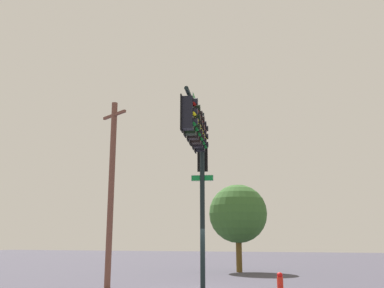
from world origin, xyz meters
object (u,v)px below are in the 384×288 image
(tree_near, at_px, (238,214))
(fire_hydrant, at_px, (280,283))
(signal_pole_assembly, at_px, (198,145))
(utility_pole, at_px, (111,188))

(tree_near, bearing_deg, fire_hydrant, 19.19)
(signal_pole_assembly, bearing_deg, tree_near, -174.89)
(fire_hydrant, height_order, tree_near, tree_near)
(signal_pole_assembly, relative_size, tree_near, 1.29)
(utility_pole, distance_m, fire_hydrant, 8.53)
(utility_pole, bearing_deg, fire_hydrant, 89.67)
(signal_pole_assembly, distance_m, fire_hydrant, 6.29)
(fire_hydrant, bearing_deg, utility_pole, -90.33)
(signal_pole_assembly, height_order, fire_hydrant, signal_pole_assembly)
(utility_pole, relative_size, fire_hydrant, 10.28)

